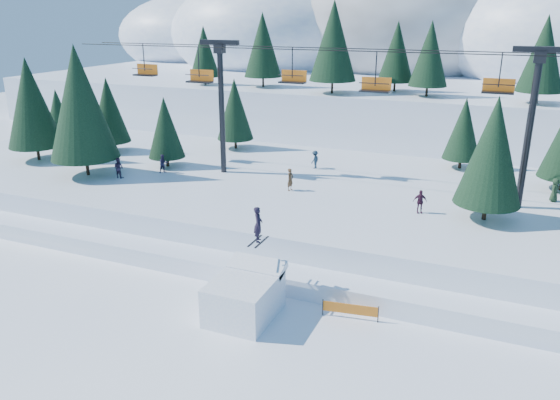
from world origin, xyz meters
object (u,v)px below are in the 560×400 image
at_px(jump_kicker, 245,295).
at_px(chairlift, 354,94).
at_px(banner_far, 443,311).
at_px(banner_near, 350,309).

relative_size(jump_kicker, chairlift, 0.12).
distance_m(jump_kicker, banner_far, 9.99).
relative_size(jump_kicker, banner_near, 1.91).
xyz_separation_m(jump_kicker, banner_far, (9.40, 3.31, -0.63)).
xyz_separation_m(chairlift, banner_near, (4.01, -13.81, -8.78)).
bearing_deg(jump_kicker, chairlift, 86.24).
bearing_deg(jump_kicker, banner_far, 19.42).
bearing_deg(chairlift, jump_kicker, -93.76).
bearing_deg(banner_near, chairlift, 106.21).
distance_m(banner_near, banner_far, 4.64).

